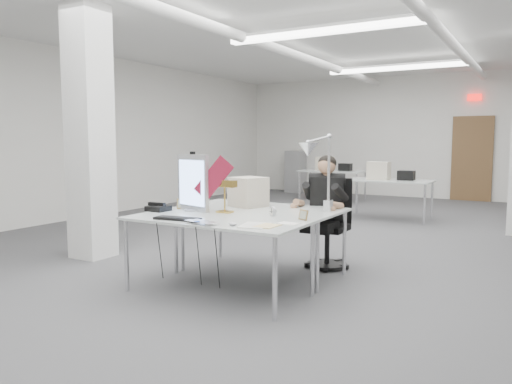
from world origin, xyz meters
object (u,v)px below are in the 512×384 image
office_chair (327,220)px  desk_main (218,220)px  seated_person (326,193)px  architect_lamp (320,169)px  desk_phone (158,208)px  laptop (197,223)px  bankers_lamp (225,197)px  monitor (193,183)px  beige_monitor (248,192)px

office_chair → desk_main: bearing=-129.1°
seated_person → architect_lamp: size_ratio=1.06×
desk_phone → laptop: bearing=-27.3°
laptop → bankers_lamp: (-0.20, 0.75, 0.15)m
bankers_lamp → desk_phone: bankers_lamp is taller
laptop → bankers_lamp: 0.79m
monitor → bankers_lamp: 0.41m
office_chair → beige_monitor: size_ratio=3.23×
office_chair → desk_phone: size_ratio=5.23×
office_chair → seated_person: bearing=-108.9°
beige_monitor → architect_lamp: size_ratio=0.38×
seated_person → monitor: (-1.08, -1.14, 0.16)m
office_chair → beige_monitor: office_chair is taller
seated_person → laptop: seated_person is taller
office_chair → architect_lamp: architect_lamp is taller
laptop → beige_monitor: 1.33m
seated_person → desk_main: bearing=-129.8°
desk_phone → architect_lamp: bearing=23.7°
seated_person → office_chair: bearing=71.1°
office_chair → laptop: size_ratio=3.40×
architect_lamp → bankers_lamp: bearing=-132.6°
seated_person → beige_monitor: bearing=-162.5°
seated_person → laptop: size_ratio=2.93×
laptop → desk_phone: bearing=164.0°
bankers_lamp → desk_phone: bearing=-153.4°
monitor → laptop: (0.57, -0.70, -0.29)m
desk_main → architect_lamp: 1.16m
desk_phone → beige_monitor: size_ratio=0.62×
beige_monitor → architect_lamp: architect_lamp is taller
office_chair → laptop: (-0.50, -1.89, 0.19)m
laptop → desk_phone: (-0.89, 0.50, 0.01)m
seated_person → architect_lamp: bearing=-92.6°
desk_phone → architect_lamp: architect_lamp is taller
seated_person → bankers_lamp: bearing=-141.6°
desk_main → architect_lamp: (0.76, 0.74, 0.48)m
architect_lamp → laptop: bearing=-97.7°
beige_monitor → laptop: bearing=-59.9°
office_chair → bankers_lamp: size_ratio=3.56×
monitor → architect_lamp: bearing=34.1°
monitor → desk_phone: bearing=-131.3°
desk_main → bankers_lamp: bearing=112.8°
laptop → bankers_lamp: bearing=117.9°
monitor → laptop: monitor is taller
office_chair → seated_person: 0.33m
desk_main → monitor: monitor is taller
seated_person → architect_lamp: architect_lamp is taller
bankers_lamp → beige_monitor: beige_monitor is taller
desk_main → bankers_lamp: (-0.15, 0.35, 0.17)m
architect_lamp → monitor: bearing=-137.0°
bankers_lamp → beige_monitor: size_ratio=0.91×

